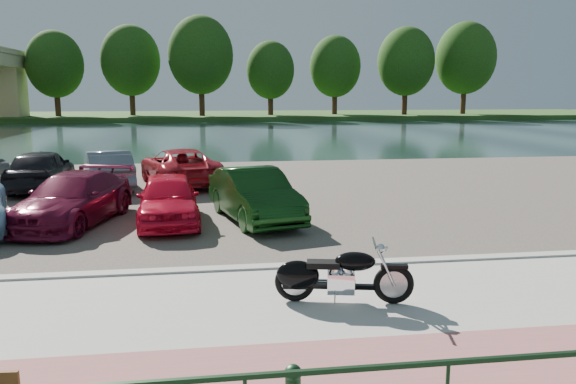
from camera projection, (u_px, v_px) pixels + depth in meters
name	position (u px, v px, depth m)	size (l,w,h in m)	color
ground	(347.00, 306.00, 9.57)	(200.00, 200.00, 0.00)	#595447
promenade	(363.00, 327.00, 8.59)	(60.00, 6.00, 0.10)	#BCB8B1
pink_path	(396.00, 371.00, 7.11)	(60.00, 2.00, 0.01)	#995656
kerb	(324.00, 266.00, 11.51)	(60.00, 0.30, 0.14)	#BCB8B1
parking_lot	(273.00, 192.00, 20.29)	(60.00, 18.00, 0.04)	#48423A
river	(235.00, 134.00, 48.56)	(120.00, 40.00, 0.00)	#1B312F
far_bank	(224.00, 116.00, 79.70)	(120.00, 24.00, 0.60)	#224B1B
railing	(448.00, 381.00, 5.53)	(24.04, 0.05, 0.90)	#16321C
far_trees	(258.00, 62.00, 72.98)	(70.25, 10.68, 12.52)	#381F14
motorcycle	(331.00, 276.00, 9.39)	(2.30, 0.87, 1.05)	black
car_3	(73.00, 199.00, 15.24)	(1.93, 4.74, 1.38)	maroon
car_4	(168.00, 199.00, 15.29)	(1.61, 4.01, 1.36)	red
car_5	(255.00, 195.00, 15.64)	(1.54, 4.40, 1.45)	#0E330F
car_8	(41.00, 169.00, 20.52)	(1.80, 4.48, 1.53)	black
car_9	(108.00, 169.00, 20.88)	(1.51, 4.32, 1.42)	slate
car_10	(180.00, 167.00, 21.64)	(2.36, 5.13, 1.42)	#AC1C28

